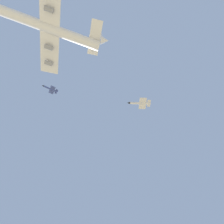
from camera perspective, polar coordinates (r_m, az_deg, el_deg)
carrier_jet at (r=131.10m, az=-18.97°, el=23.52°), size 57.61×64.16×20.75m
chase_jet_right_wing at (r=117.53m, az=8.73°, el=2.73°), size 13.66×11.86×4.00m
chase_jet_trailing at (r=182.42m, az=-18.59°, el=6.77°), size 9.48×14.92×4.00m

